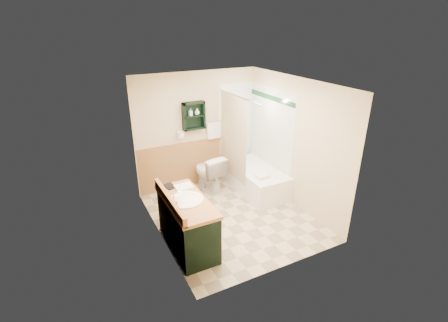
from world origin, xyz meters
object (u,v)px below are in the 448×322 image
Objects in this scene: wall_shelf at (194,116)px; vanity_book at (165,182)px; hair_dryer at (180,135)px; toilet at (208,173)px; bathtub at (256,179)px; soap_bottle_b at (197,112)px; vanity at (187,223)px; soap_bottle_a at (191,114)px.

vanity_book is (-1.06, -1.34, -0.62)m from wall_shelf.
toilet is (0.46, -0.32, -0.81)m from hair_dryer.
hair_dryer is at bearing 149.29° from bathtub.
toilet is 1.69m from vanity_book.
vanity_book is (-2.08, -0.57, 0.68)m from bathtub.
hair_dryer is at bearing 175.39° from soap_bottle_b.
wall_shelf reaches higher than soap_bottle_b.
bathtub is at bearing 2.14° from vanity_book.
wall_shelf is at bearing 63.94° from vanity.
hair_dryer is 0.16× the size of bathtub.
toilet is 5.88× the size of soap_bottle_a.
vanity_book is (-0.17, 0.49, 0.52)m from vanity.
wall_shelf reaches higher than soap_bottle_a.
vanity_book is at bearing -126.80° from soap_bottle_a.
wall_shelf reaches higher than vanity_book.
vanity_book is 1.55× the size of soap_bottle_a.
hair_dryer is 1.81m from bathtub.
hair_dryer reaches higher than vanity.
vanity is 10.37× the size of soap_bottle_b.
vanity_book reaches higher than bathtub.
wall_shelf reaches higher than toilet.
bathtub is at bearing -30.71° from hair_dryer.
wall_shelf is 0.42× the size of vanity.
soap_bottle_b is at bearing 36.37° from vanity_book.
wall_shelf reaches higher than bathtub.
soap_bottle_a is at bearing -175.53° from wall_shelf.
soap_bottle_b is (0.14, 0.00, 0.02)m from soap_bottle_a.
wall_shelf is 0.08m from soap_bottle_a.
soap_bottle_b is (0.37, -0.03, 0.41)m from hair_dryer.
vanity reaches higher than toilet.
bathtub is 2.27m from vanity_book.
toilet is 6.42× the size of soap_bottle_b.
soap_bottle_b is at bearing 62.09° from vanity.
soap_bottle_b is at bearing -4.61° from hair_dryer.
vanity_book is at bearing -119.17° from hair_dryer.
toilet is 1.26m from soap_bottle_b.
soap_bottle_a reaches higher than toilet.
vanity is 1.86m from toilet.
vanity is at bearing -84.77° from vanity_book.
soap_bottle_a is (0.24, -0.03, 0.40)m from hair_dryer.
bathtub is (1.92, 1.07, -0.16)m from vanity.
toilet is (-0.87, 0.47, 0.14)m from bathtub.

